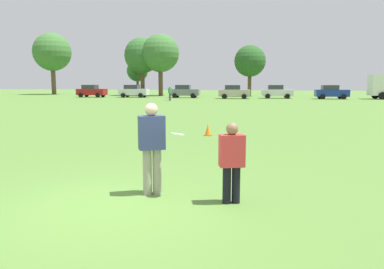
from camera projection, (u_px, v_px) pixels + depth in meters
ground_plane at (118, 204)px, 6.63m from camera, size 197.93×197.93×0.00m
player_thrower at (152, 143)px, 7.11m from camera, size 0.57×0.47×1.78m
player_defender at (232, 159)px, 6.60m from camera, size 0.50×0.38×1.47m
frisbee at (177, 134)px, 6.93m from camera, size 0.27×0.27×0.08m
traffic_cone at (208, 130)px, 15.21m from camera, size 0.32×0.32×0.48m
parked_car_near_left at (92, 91)px, 54.72m from camera, size 4.30×2.40×1.82m
parked_car_mid_left at (133, 91)px, 54.05m from camera, size 4.30×2.40×1.82m
parked_car_center at (184, 91)px, 52.60m from camera, size 4.30×2.40×1.82m
parked_car_mid_right at (234, 92)px, 49.74m from camera, size 4.30×2.40×1.82m
parked_car_near_right at (277, 92)px, 50.75m from camera, size 4.30×2.40×1.82m
parked_car_far_right at (331, 92)px, 48.70m from camera, size 4.30×2.40×1.82m
bystander_far_jogger at (170, 93)px, 44.57m from camera, size 0.51×0.53×1.71m
tree_west_oak at (52, 52)px, 66.57m from camera, size 6.75×6.75×10.98m
tree_west_maple at (137, 71)px, 65.19m from camera, size 3.73×3.73×6.07m
tree_center_elm at (142, 56)px, 61.28m from camera, size 5.88×5.88×9.56m
tree_east_birch at (160, 53)px, 59.92m from camera, size 6.10×6.10×9.92m
tree_east_oak at (250, 61)px, 57.36m from camera, size 4.86×4.86×7.89m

